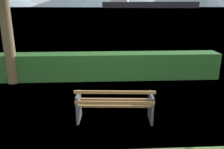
# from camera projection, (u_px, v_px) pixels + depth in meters

# --- Properties ---
(ground_plane) EXTENTS (1400.00, 1400.00, 0.00)m
(ground_plane) POSITION_uv_depth(u_px,v_px,m) (115.00, 120.00, 5.45)
(ground_plane) COLOR #4C6B33
(water_surface) EXTENTS (620.00, 620.00, 0.00)m
(water_surface) POSITION_uv_depth(u_px,v_px,m) (99.00, 8.00, 300.46)
(water_surface) COLOR slate
(water_surface) RESTS_ON ground_plane
(park_bench) EXTENTS (1.81, 0.69, 0.87)m
(park_bench) POSITION_uv_depth(u_px,v_px,m) (115.00, 105.00, 5.27)
(park_bench) COLOR olive
(park_bench) RESTS_ON ground_plane
(hedge_row) EXTENTS (8.12, 0.75, 0.96)m
(hedge_row) POSITION_uv_depth(u_px,v_px,m) (109.00, 66.00, 8.43)
(hedge_row) COLOR #285B23
(hedge_row) RESTS_ON ground_plane
(cargo_ship_large) EXTENTS (115.19, 48.42, 21.75)m
(cargo_ship_large) POSITION_uv_depth(u_px,v_px,m) (142.00, 3.00, 279.40)
(cargo_ship_large) COLOR #232328
(cargo_ship_large) RESTS_ON water_surface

